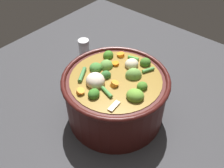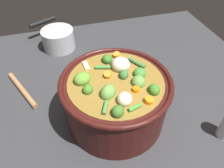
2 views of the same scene
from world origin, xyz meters
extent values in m
plane|color=#2D2D30|center=(0.00, 0.00, 0.00)|extent=(1.10, 1.10, 0.00)
cylinder|color=#38110F|center=(0.00, 0.00, 0.07)|extent=(0.27, 0.27, 0.14)
torus|color=#38110F|center=(0.00, 0.00, 0.14)|extent=(0.28, 0.28, 0.01)
cylinder|color=olive|center=(0.00, 0.00, 0.07)|extent=(0.24, 0.24, 0.13)
ellipsoid|color=#5F8F40|center=(-0.02, -0.05, 0.14)|extent=(0.04, 0.04, 0.03)
ellipsoid|color=#346B30|center=(0.01, -0.02, 0.14)|extent=(0.03, 0.03, 0.03)
ellipsoid|color=#427423|center=(-0.01, 0.07, 0.14)|extent=(0.04, 0.04, 0.02)
ellipsoid|color=#3C6B24|center=(-0.10, 0.02, 0.14)|extent=(0.04, 0.04, 0.03)
ellipsoid|color=#346E23|center=(0.08, 0.00, 0.15)|extent=(0.03, 0.03, 0.02)
ellipsoid|color=#3D7722|center=(-0.06, -0.07, 0.14)|extent=(0.03, 0.03, 0.03)
ellipsoid|color=#649241|center=(-0.04, 0.03, 0.14)|extent=(0.05, 0.05, 0.04)
ellipsoid|color=#5E912F|center=(0.02, 0.08, 0.15)|extent=(0.05, 0.05, 0.03)
ellipsoid|color=#3F7932|center=(0.01, -0.06, 0.14)|extent=(0.04, 0.04, 0.03)
cylinder|color=orange|center=(-0.08, -0.05, 0.14)|extent=(0.02, 0.02, 0.02)
cylinder|color=orange|center=(0.02, 0.01, 0.14)|extent=(0.03, 0.03, 0.02)
cylinder|color=orange|center=(-0.04, -0.04, 0.14)|extent=(0.03, 0.03, 0.01)
cylinder|color=orange|center=(0.09, -0.03, 0.14)|extent=(0.02, 0.02, 0.02)
ellipsoid|color=beige|center=(-0.07, 0.00, 0.15)|extent=(0.05, 0.05, 0.03)
ellipsoid|color=beige|center=(0.05, -0.03, 0.15)|extent=(0.06, 0.07, 0.04)
cylinder|color=#417F39|center=(0.05, 0.02, 0.14)|extent=(0.02, 0.04, 0.01)
cylinder|color=#3C723C|center=(0.05, -0.07, 0.14)|extent=(0.05, 0.04, 0.01)
cylinder|color=#408E33|center=(-0.09, -0.01, 0.14)|extent=(0.02, 0.03, 0.01)
cylinder|color=#45813B|center=(-0.08, 0.05, 0.14)|extent=(0.03, 0.02, 0.01)
cube|color=beige|center=(0.08, 0.06, 0.14)|extent=(0.04, 0.02, 0.01)
cylinder|color=silver|center=(-0.14, -0.26, 0.03)|extent=(0.04, 0.04, 0.06)
cylinder|color=#B7B7BC|center=(-0.14, -0.26, 0.07)|extent=(0.04, 0.04, 0.01)
camera|label=1|loc=(0.38, 0.31, 0.57)|focal=41.15mm
camera|label=2|loc=(-0.36, 0.11, 0.49)|focal=34.37mm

